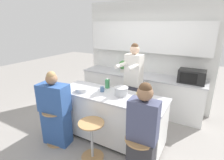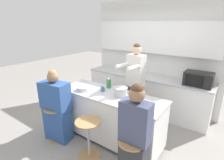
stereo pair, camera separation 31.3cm
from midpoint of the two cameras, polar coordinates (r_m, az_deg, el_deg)
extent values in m
plane|color=gray|center=(3.63, 1.92, -18.38)|extent=(16.00, 16.00, 0.00)
cube|color=silver|center=(4.68, 15.13, 7.54)|extent=(3.35, 0.06, 2.70)
cube|color=white|center=(4.52, 15.12, 13.28)|extent=(3.08, 0.16, 0.75)
cube|color=white|center=(4.60, 12.57, -4.24)|extent=(3.08, 0.64, 0.89)
cube|color=#BCBCC1|center=(4.45, 12.97, 1.23)|extent=(3.11, 0.67, 0.03)
cube|color=black|center=(3.61, 1.92, -18.00)|extent=(1.92, 0.59, 0.06)
cube|color=white|center=(3.37, 2.00, -11.78)|extent=(2.00, 0.67, 0.84)
cube|color=#BCBCC1|center=(3.17, 2.09, -4.93)|extent=(2.04, 0.71, 0.03)
cylinder|color=tan|center=(3.72, -14.68, -17.84)|extent=(0.38, 0.38, 0.01)
cylinder|color=#B7BABC|center=(3.55, -15.11, -13.59)|extent=(0.04, 0.04, 0.63)
cylinder|color=tan|center=(3.39, -15.56, -8.89)|extent=(0.42, 0.42, 0.02)
cylinder|color=tan|center=(3.25, -4.42, -23.29)|extent=(0.38, 0.38, 0.01)
cylinder|color=#B7BABC|center=(3.05, -4.57, -18.73)|extent=(0.04, 0.04, 0.63)
cylinder|color=tan|center=(2.87, -4.74, -13.52)|extent=(0.42, 0.42, 0.02)
cylinder|color=tan|center=(2.50, 10.53, -19.12)|extent=(0.42, 0.42, 0.02)
cube|color=#383842|center=(3.73, 9.71, -8.87)|extent=(0.29, 0.24, 0.96)
cube|color=silver|center=(3.45, 10.40, 2.98)|extent=(0.34, 0.25, 0.63)
cylinder|color=silver|center=(3.25, 6.07, 4.75)|extent=(0.10, 0.35, 0.07)
cylinder|color=silver|center=(3.12, 9.89, 4.01)|extent=(0.10, 0.35, 0.07)
sphere|color=#DBB293|center=(3.37, 10.79, 9.62)|extent=(0.20, 0.20, 0.18)
sphere|color=#513823|center=(3.36, 10.84, 10.46)|extent=(0.15, 0.15, 0.14)
cube|color=#2D5193|center=(3.54, -14.80, -13.62)|extent=(0.52, 0.33, 0.67)
cube|color=#2D5193|center=(3.27, -15.60, -4.92)|extent=(0.57, 0.36, 0.50)
sphere|color=#936B4C|center=(3.16, -16.13, 0.89)|extent=(0.22, 0.22, 0.20)
sphere|color=#A37F51|center=(3.14, -16.22, 1.84)|extent=(0.18, 0.18, 0.16)
cube|color=#474C6B|center=(2.33, 11.61, -13.46)|extent=(0.40, 0.23, 0.57)
sphere|color=#936B4C|center=(2.16, 12.26, -4.65)|extent=(0.21, 0.21, 0.21)
sphere|color=#513823|center=(2.14, 12.36, -3.25)|extent=(0.17, 0.17, 0.16)
cylinder|color=#B7BABC|center=(3.08, 5.76, -3.92)|extent=(0.23, 0.23, 0.15)
cylinder|color=#B7BABC|center=(3.06, 5.80, -2.59)|extent=(0.25, 0.25, 0.01)
cylinder|color=#B7BABC|center=(3.13, 3.55, -2.58)|extent=(0.05, 0.01, 0.01)
cylinder|color=#B7BABC|center=(3.00, 8.12, -3.67)|extent=(0.05, 0.01, 0.01)
cylinder|color=#B7BABC|center=(3.34, -6.85, -2.87)|extent=(0.23, 0.23, 0.07)
cylinder|color=white|center=(2.84, 10.12, -6.79)|extent=(0.09, 0.09, 0.09)
torus|color=white|center=(2.81, 11.15, -6.96)|extent=(0.04, 0.01, 0.04)
cylinder|color=#4C7099|center=(3.28, -0.38, -2.96)|extent=(0.07, 0.07, 0.10)
torus|color=#4C7099|center=(3.25, 0.32, -3.06)|extent=(0.04, 0.01, 0.04)
ellipsoid|color=yellow|center=(3.12, 11.82, -4.93)|extent=(0.13, 0.05, 0.05)
ellipsoid|color=yellow|center=(3.16, 11.56, -4.59)|extent=(0.10, 0.12, 0.05)
ellipsoid|color=yellow|center=(3.14, 12.62, -4.84)|extent=(0.11, 0.11, 0.05)
cube|color=#38844C|center=(3.43, 1.54, -1.23)|extent=(0.06, 0.06, 0.18)
cylinder|color=white|center=(3.40, 1.56, 0.33)|extent=(0.03, 0.03, 0.02)
cube|color=black|center=(4.08, 28.41, 0.28)|extent=(0.55, 0.35, 0.29)
cube|color=black|center=(3.92, 27.33, -0.23)|extent=(0.34, 0.01, 0.22)
cube|color=black|center=(3.90, 30.86, -0.89)|extent=(0.10, 0.01, 0.23)
cylinder|color=beige|center=(4.63, 7.52, 3.00)|extent=(0.15, 0.15, 0.09)
sphere|color=#478942|center=(4.59, 7.60, 4.76)|extent=(0.23, 0.23, 0.23)
camera|label=1|loc=(0.16, -87.14, 0.93)|focal=28.00mm
camera|label=2|loc=(0.16, 92.86, -0.93)|focal=28.00mm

